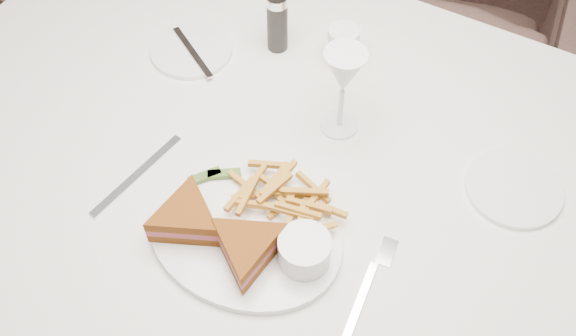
# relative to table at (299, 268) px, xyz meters

# --- Properties ---
(table) EXTENTS (1.55, 1.06, 0.75)m
(table) POSITION_rel_table_xyz_m (0.00, 0.00, 0.00)
(table) COLOR silver
(table) RESTS_ON ground
(chair_far) EXTENTS (0.74, 0.71, 0.71)m
(chair_far) POSITION_rel_table_xyz_m (0.00, 0.89, -0.02)
(chair_far) COLOR #432E29
(chair_far) RESTS_ON ground
(table_setting) EXTENTS (0.81, 0.64, 0.18)m
(table_setting) POSITION_rel_table_xyz_m (-0.01, -0.07, 0.41)
(table_setting) COLOR white
(table_setting) RESTS_ON table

